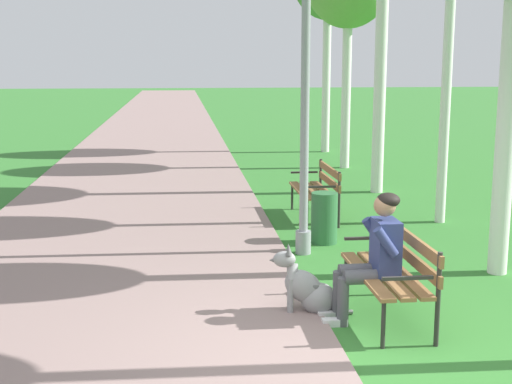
# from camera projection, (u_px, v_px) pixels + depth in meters

# --- Properties ---
(ground_plane) EXTENTS (120.00, 120.00, 0.00)m
(ground_plane) POSITION_uv_depth(u_px,v_px,m) (373.00, 374.00, 5.60)
(ground_plane) COLOR #33752D
(paved_path) EXTENTS (4.31, 60.00, 0.04)m
(paved_path) POSITION_uv_depth(u_px,v_px,m) (159.00, 121.00, 28.79)
(paved_path) COLOR gray
(paved_path) RESTS_ON ground
(park_bench_near) EXTENTS (0.55, 1.50, 0.85)m
(park_bench_near) POSITION_uv_depth(u_px,v_px,m) (394.00, 268.00, 6.71)
(park_bench_near) COLOR olive
(park_bench_near) RESTS_ON ground
(park_bench_mid) EXTENTS (0.55, 1.50, 0.85)m
(park_bench_mid) POSITION_uv_depth(u_px,v_px,m) (318.00, 186.00, 11.05)
(park_bench_mid) COLOR olive
(park_bench_mid) RESTS_ON ground
(person_seated_on_near_bench) EXTENTS (0.74, 0.49, 1.25)m
(person_seated_on_near_bench) POSITION_uv_depth(u_px,v_px,m) (374.00, 252.00, 6.63)
(person_seated_on_near_bench) COLOR #4C4C51
(person_seated_on_near_bench) RESTS_ON ground
(dog_grey) EXTENTS (0.83, 0.32, 0.71)m
(dog_grey) POSITION_uv_depth(u_px,v_px,m) (308.00, 289.00, 6.87)
(dog_grey) COLOR gray
(dog_grey) RESTS_ON ground
(lamp_post_near) EXTENTS (0.24, 0.24, 4.50)m
(lamp_post_near) POSITION_uv_depth(u_px,v_px,m) (305.00, 72.00, 8.67)
(lamp_post_near) COLOR gray
(lamp_post_near) RESTS_ON ground
(litter_bin) EXTENTS (0.36, 0.36, 0.70)m
(litter_bin) POSITION_uv_depth(u_px,v_px,m) (324.00, 218.00, 9.57)
(litter_bin) COLOR #2D6638
(litter_bin) RESTS_ON ground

